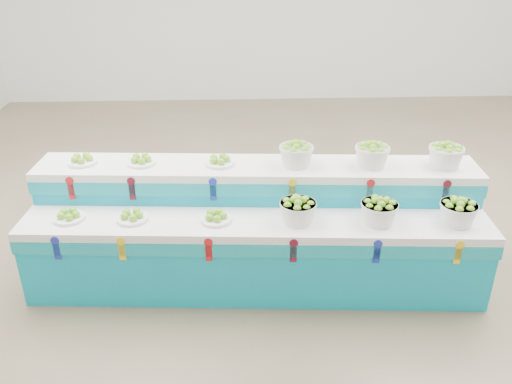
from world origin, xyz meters
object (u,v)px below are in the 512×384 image
basket_lower_left (298,210)px  basket_upper_right (446,155)px  plate_upper_mid (141,159)px  display_stand (256,228)px

basket_lower_left → basket_upper_right: (1.34, 0.40, 0.30)m
basket_lower_left → plate_upper_mid: (-1.35, 0.58, 0.24)m
basket_upper_right → plate_upper_mid: bearing=176.2°
plate_upper_mid → basket_upper_right: (2.69, -0.18, 0.06)m
basket_lower_left → plate_upper_mid: 1.48m
display_stand → basket_upper_right: basket_upper_right is taller
display_stand → basket_lower_left: display_stand is taller
basket_lower_left → plate_upper_mid: size_ratio=1.15×
plate_upper_mid → basket_upper_right: bearing=-3.8°
plate_upper_mid → basket_upper_right: size_ratio=0.87×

